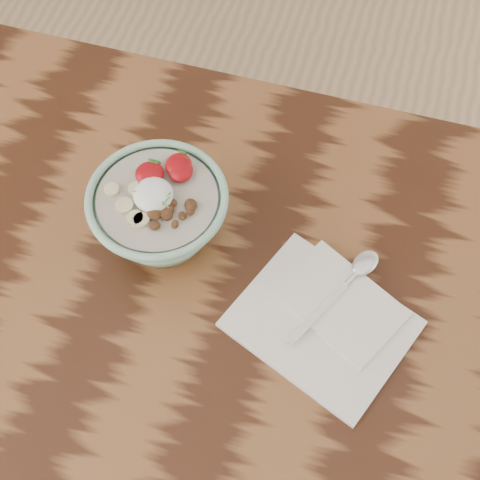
{
  "coord_description": "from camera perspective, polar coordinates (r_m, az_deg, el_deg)",
  "views": [
    {
      "loc": [
        10.23,
        -36.95,
        165.77
      ],
      "look_at": [
        -2.08,
        5.66,
        87.08
      ],
      "focal_mm": 50.0,
      "sensor_mm": 36.0,
      "label": 1
    }
  ],
  "objects": [
    {
      "name": "table",
      "position": [
        1.07,
        0.23,
        -8.45
      ],
      "size": [
        160.0,
        90.0,
        75.0
      ],
      "color": "#361A0D",
      "rests_on": "ground"
    },
    {
      "name": "spoon",
      "position": [
        1.01,
        9.67,
        -2.98
      ],
      "size": [
        11.09,
        18.72,
        1.04
      ],
      "rotation": [
        0.0,
        0.0,
        -0.47
      ],
      "color": "silver",
      "rests_on": "napkin"
    },
    {
      "name": "napkin",
      "position": [
        0.98,
        7.3,
        -6.72
      ],
      "size": [
        29.47,
        26.96,
        1.47
      ],
      "rotation": [
        0.0,
        0.0,
        -0.39
      ],
      "color": "white",
      "rests_on": "table"
    },
    {
      "name": "breakfast_bowl",
      "position": [
        0.99,
        -6.84,
        2.33
      ],
      "size": [
        20.55,
        20.55,
        13.76
      ],
      "rotation": [
        0.0,
        0.0,
        0.35
      ],
      "color": "#8AB99D",
      "rests_on": "table"
    }
  ]
}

